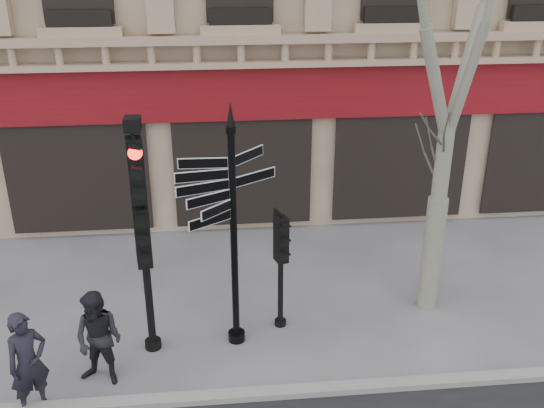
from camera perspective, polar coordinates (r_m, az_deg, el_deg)
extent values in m
plane|color=#59595E|center=(11.53, -1.18, -13.09)|extent=(80.00, 80.00, 0.00)
cube|color=gray|center=(10.40, -0.52, -17.40)|extent=(80.00, 0.25, 0.12)
cube|color=maroon|center=(14.50, -2.89, 10.44)|extent=(28.00, 0.25, 1.30)
cube|color=tan|center=(14.09, -2.92, 14.07)|extent=(28.00, 0.35, 0.74)
cylinder|color=black|center=(10.60, -3.60, -3.80)|extent=(0.12, 0.12, 4.03)
cylinder|color=black|center=(11.61, -3.35, -12.28)|extent=(0.31, 0.31, 0.18)
cone|color=black|center=(9.76, -3.94, 8.45)|extent=(0.13, 0.13, 0.40)
cylinder|color=black|center=(10.61, -11.92, -4.36)|extent=(0.14, 0.14, 4.01)
cylinder|color=black|center=(11.62, -11.12, -12.77)|extent=(0.30, 0.30, 0.16)
cube|color=black|center=(10.47, -12.06, -2.83)|extent=(0.53, 0.42, 1.09)
cube|color=black|center=(10.02, -12.62, 3.22)|extent=(0.53, 0.42, 1.09)
sphere|color=#FF0C05|center=(9.92, -12.77, 4.80)|extent=(0.23, 0.23, 0.23)
cube|color=black|center=(9.79, -13.01, 7.34)|extent=(0.30, 0.36, 0.23)
cylinder|color=black|center=(11.42, 0.82, -6.48)|extent=(0.11, 0.11, 2.33)
cylinder|color=black|center=(12.01, 0.79, -11.03)|extent=(0.24, 0.24, 0.13)
cube|color=black|center=(11.08, 0.84, -3.24)|extent=(0.45, 0.38, 0.89)
cylinder|color=#9C9580|center=(12.41, 14.83, -4.56)|extent=(0.39, 0.39, 2.39)
cylinder|color=#9C9580|center=(11.69, 15.75, 3.47)|extent=(0.30, 0.30, 1.52)
imported|color=black|center=(10.38, -21.97, -13.73)|extent=(0.76, 0.74, 1.76)
imported|color=black|center=(10.59, -15.98, -12.13)|extent=(1.01, 0.90, 1.72)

